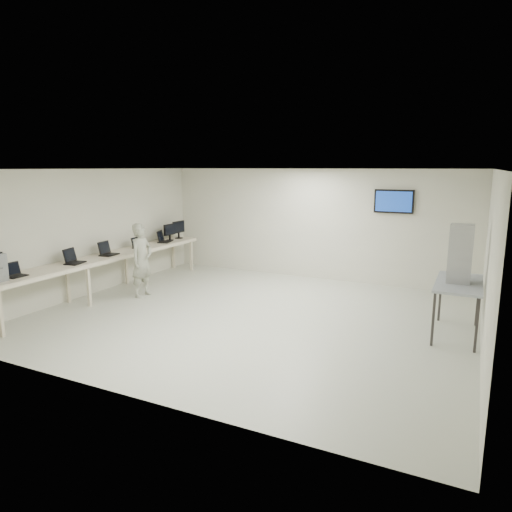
% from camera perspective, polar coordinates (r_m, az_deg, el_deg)
% --- Properties ---
extents(room, '(8.01, 7.01, 2.81)m').
position_cam_1_polar(room, '(8.61, -0.22, 1.52)').
color(room, beige).
rests_on(room, ground).
extents(workbench, '(0.76, 6.00, 0.90)m').
position_cam_1_polar(workbench, '(10.75, -17.95, -0.27)').
color(workbench, beige).
rests_on(workbench, ground).
extents(laptop_0, '(0.27, 0.33, 0.26)m').
position_cam_1_polar(laptop_0, '(9.28, -27.93, -1.87)').
color(laptop_0, black).
rests_on(laptop_0, workbench).
extents(laptop_1, '(0.40, 0.44, 0.30)m').
position_cam_1_polar(laptop_1, '(10.05, -21.92, -0.41)').
color(laptop_1, black).
rests_on(laptop_1, workbench).
extents(laptop_2, '(0.36, 0.42, 0.30)m').
position_cam_1_polar(laptop_2, '(10.73, -18.11, 0.53)').
color(laptop_2, black).
rests_on(laptop_2, workbench).
extents(laptop_3, '(0.27, 0.33, 0.25)m').
position_cam_1_polar(laptop_3, '(11.51, -14.50, 1.34)').
color(laptop_3, black).
rests_on(laptop_3, workbench).
extents(laptop_4, '(0.41, 0.44, 0.30)m').
position_cam_1_polar(laptop_4, '(12.21, -11.55, 2.07)').
color(laptop_4, black).
rests_on(laptop_4, workbench).
extents(monitor_near, '(0.20, 0.45, 0.44)m').
position_cam_1_polar(monitor_near, '(12.43, -10.75, 3.15)').
color(monitor_near, black).
rests_on(monitor_near, workbench).
extents(monitor_far, '(0.21, 0.48, 0.48)m').
position_cam_1_polar(monitor_far, '(12.76, -9.65, 3.48)').
color(monitor_far, black).
rests_on(monitor_far, workbench).
extents(soldier, '(0.40, 0.60, 1.63)m').
position_cam_1_polar(soldier, '(10.38, -14.08, -0.51)').
color(soldier, gray).
rests_on(soldier, ground).
extents(side_table, '(0.73, 1.57, 0.94)m').
position_cam_1_polar(side_table, '(8.41, 24.03, -3.45)').
color(side_table, gray).
rests_on(side_table, ground).
extents(storage_bins, '(0.37, 0.41, 0.97)m').
position_cam_1_polar(storage_bins, '(8.30, 24.19, 0.29)').
color(storage_bins, '#AEAFB0').
rests_on(storage_bins, side_table).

